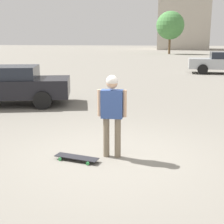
{
  "coord_description": "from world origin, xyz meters",
  "views": [
    {
      "loc": [
        -1.08,
        5.77,
        2.29
      ],
      "look_at": [
        0.0,
        0.0,
        0.92
      ],
      "focal_mm": 50.0,
      "sensor_mm": 36.0,
      "label": 1
    }
  ],
  "objects": [
    {
      "name": "ground_plane",
      "position": [
        0.0,
        0.0,
        0.0
      ],
      "size": [
        220.0,
        220.0,
        0.0
      ],
      "primitive_type": "plane",
      "color": "gray"
    },
    {
      "name": "person",
      "position": [
        0.0,
        0.0,
        1.01
      ],
      "size": [
        0.57,
        0.23,
        1.63
      ],
      "rotation": [
        0.0,
        0.0,
        -3.11
      ],
      "color": "#7A6B56",
      "rests_on": "ground_plane"
    },
    {
      "name": "skateboard",
      "position": [
        0.63,
        0.34,
        0.06
      ],
      "size": [
        0.9,
        0.4,
        0.08
      ],
      "rotation": [
        0.0,
        0.0,
        -0.19
      ],
      "color": "#232328",
      "rests_on": "ground_plane"
    },
    {
      "name": "car_parked_near",
      "position": [
        4.63,
        -4.31,
        0.72
      ],
      "size": [
        4.8,
        2.9,
        1.37
      ],
      "rotation": [
        0.0,
        0.0,
        0.27
      ],
      "color": "black",
      "rests_on": "ground_plane"
    },
    {
      "name": "tree_distant",
      "position": [
        -0.78,
        -44.78,
        4.34
      ],
      "size": [
        4.29,
        4.29,
        6.5
      ],
      "color": "brown",
      "rests_on": "ground_plane"
    }
  ]
}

